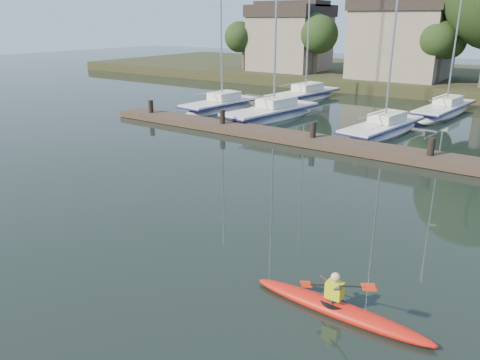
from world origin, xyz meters
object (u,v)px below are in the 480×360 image
Objects in this scene: sailboat_2 at (382,136)px; sailboat_5 at (303,102)px; dock at (367,149)px; sailboat_6 at (444,116)px; kayak at (338,307)px; sailboat_0 at (220,112)px; sailboat_1 at (271,121)px.

sailboat_5 is at bearing 147.10° from sailboat_2.
dock is 13.18m from sailboat_6.
sailboat_5 reaches higher than kayak.
dock is 2.29× the size of sailboat_6.
kayak is at bearing -53.36° from sailboat_5.
sailboat_0 is 12.28m from sailboat_2.
kayak is at bearing -45.99° from sailboat_1.
kayak is 14.02m from dock.
sailboat_2 reaches higher than kayak.
kayak is 0.29× the size of sailboat_6.
kayak is 0.13× the size of dock.
kayak is 0.28× the size of sailboat_1.
kayak is 0.31× the size of sailboat_2.
kayak is 22.10m from sailboat_1.
sailboat_0 is 15.96m from sailboat_6.
sailboat_0 is 0.79× the size of sailboat_5.
dock is 2.39× the size of sailboat_2.
kayak is at bearing -40.82° from sailboat_0.
sailboat_1 is (4.66, -0.42, -0.01)m from sailboat_0.
sailboat_5 is 11.00m from sailboat_6.
sailboat_1 is at bearing 150.97° from dock.
sailboat_5 is at bearing 111.49° from sailboat_1.
sailboat_6 is at bearing 87.72° from sailboat_2.
sailboat_0 is at bearing -143.63° from sailboat_6.
sailboat_1 is at bearing 126.43° from kayak.
kayak reaches higher than dock.
dock is at bearing -86.91° from sailboat_6.
sailboat_6 is at bearing 98.91° from kayak.
dock is 9.66m from sailboat_1.
sailboat_2 is 8.63m from sailboat_6.
dock is 14.06m from sailboat_0.
dock is at bearing -72.07° from sailboat_2.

